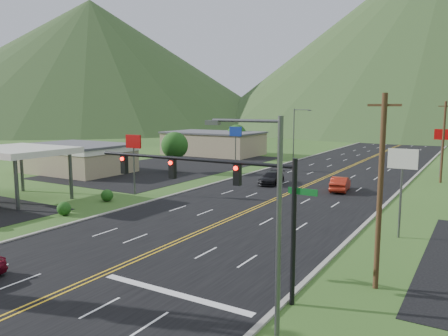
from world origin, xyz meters
The scene contains 18 objects.
traffic_signal centered at (6.48, 14.00, 5.33)m, with size 13.10×0.43×7.00m.
streetlight_east centered at (11.18, 10.00, 5.18)m, with size 3.28×0.25×9.00m.
streetlight_west centered at (-11.68, 70.00, 5.18)m, with size 3.28×0.25×9.00m.
gas_canopy centered at (-22.00, 22.00, 4.87)m, with size 10.00×8.00×5.30m.
building_west_mid centered at (-32.00, 38.00, 2.27)m, with size 14.40×10.40×4.10m.
building_west_far centered at (-28.00, 68.00, 2.26)m, with size 18.40×11.40×4.50m.
pole_sign_west_a centered at (-14.00, 30.00, 5.05)m, with size 2.00×0.18×6.40m.
pole_sign_west_b centered at (-14.00, 52.00, 5.05)m, with size 2.00×0.18×6.40m.
pole_sign_east_a centered at (13.00, 28.00, 5.05)m, with size 2.00×0.18×6.40m.
pole_sign_east_b centered at (13.00, 60.00, 5.05)m, with size 2.00×0.18×6.40m.
tree_west_a centered at (-20.00, 45.00, 3.89)m, with size 3.84×3.84×5.82m.
tree_west_b centered at (-25.00, 72.00, 3.89)m, with size 3.84×3.84×5.82m.
utility_pole_a centered at (13.50, 18.00, 5.13)m, with size 1.60×0.28×10.00m.
utility_pole_b centered at (13.50, 55.00, 5.13)m, with size 1.60×0.28×10.00m.
mountain_n centered at (0.00, 220.00, 42.50)m, with size 220.00×220.00×85.00m, color #253D1C.
mountain_nw centered at (-148.49, 148.49, 30.00)m, with size 190.00×190.00×60.00m, color #253D1C.
car_dark_mid centered at (-4.00, 43.18, 0.73)m, with size 2.06×5.06×1.47m, color black.
car_red_far centered at (4.41, 43.03, 0.81)m, with size 1.72×4.92×1.62m, color maroon.
Camera 1 is at (17.82, -4.53, 9.31)m, focal length 35.00 mm.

